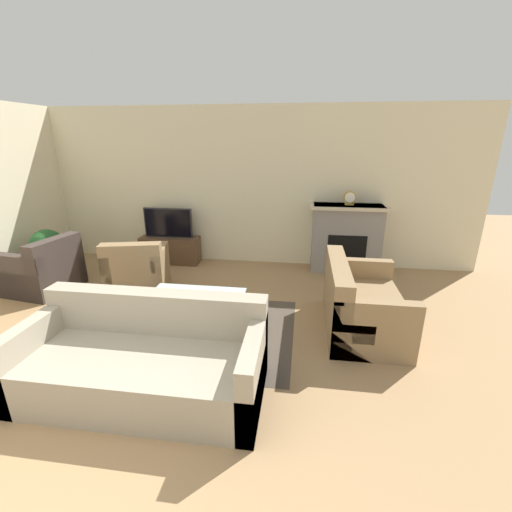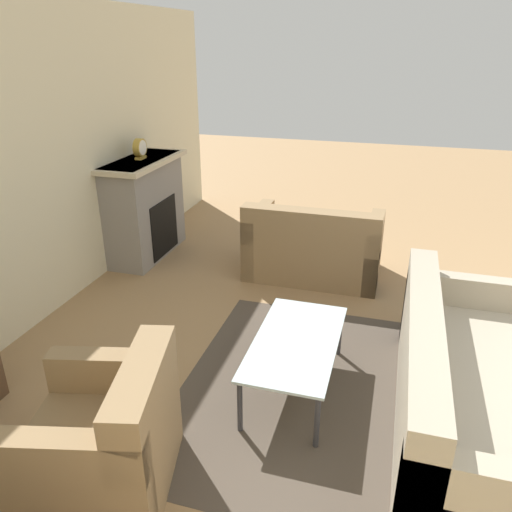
{
  "view_description": "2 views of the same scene",
  "coord_description": "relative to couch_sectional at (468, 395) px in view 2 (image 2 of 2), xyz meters",
  "views": [
    {
      "loc": [
        1.53,
        -1.02,
        2.15
      ],
      "look_at": [
        0.96,
        3.08,
        0.74
      ],
      "focal_mm": 24.0,
      "sensor_mm": 36.0,
      "label": 1
    },
    {
      "loc": [
        -2.61,
        1.95,
        2.34
      ],
      "look_at": [
        0.79,
        2.94,
        0.8
      ],
      "focal_mm": 35.0,
      "sensor_mm": 36.0,
      "label": 2
    }
  ],
  "objects": [
    {
      "name": "fireplace",
      "position": [
        2.07,
        3.32,
        0.31
      ],
      "size": [
        1.25,
        0.5,
        1.13
      ],
      "color": "gray",
      "rests_on": "ground_plane"
    },
    {
      "name": "couch_loveseat",
      "position": [
        2.04,
        1.36,
        0.01
      ],
      "size": [
        0.85,
        1.38,
        0.82
      ],
      "rotation": [
        0.0,
        0.0,
        1.57
      ],
      "color": "#8C704C",
      "rests_on": "ground_plane"
    },
    {
      "name": "couch_sectional",
      "position": [
        0.0,
        0.0,
        0.0
      ],
      "size": [
        2.1,
        0.94,
        0.82
      ],
      "color": "#9E937F",
      "rests_on": "ground_plane"
    },
    {
      "name": "area_rug",
      "position": [
        0.12,
        1.05,
        -0.28
      ],
      "size": [
        2.32,
        1.78,
        0.0
      ],
      "color": "#4C4238",
      "rests_on": "ground_plane"
    },
    {
      "name": "coffee_table",
      "position": [
        0.12,
        1.13,
        0.08
      ],
      "size": [
        1.12,
        0.58,
        0.41
      ],
      "color": "#333338",
      "rests_on": "ground_plane"
    },
    {
      "name": "armchair_accent",
      "position": [
        -1.02,
        1.96,
        0.02
      ],
      "size": [
        0.96,
        0.92,
        0.82
      ],
      "rotation": [
        0.0,
        0.0,
        3.38
      ],
      "color": "#8C704C",
      "rests_on": "ground_plane"
    },
    {
      "name": "mantel_clock",
      "position": [
        2.07,
        3.32,
        0.96
      ],
      "size": [
        0.19,
        0.07,
        0.22
      ],
      "color": "#B79338",
      "rests_on": "fireplace"
    }
  ]
}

